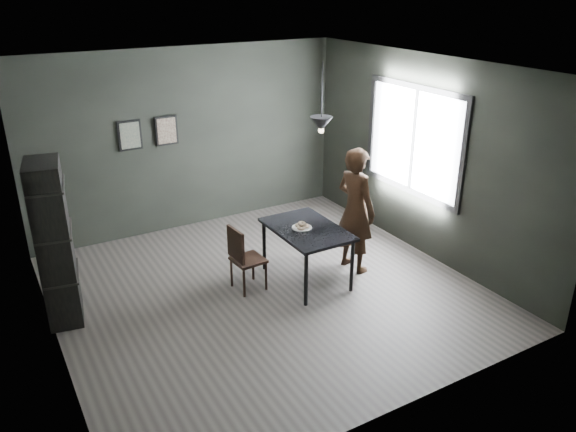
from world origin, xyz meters
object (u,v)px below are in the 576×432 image
white_plate (302,228)px  pendant_lamp (321,124)px  wood_chair (243,255)px  woman (356,210)px  cafe_table (307,233)px  shelf_unit (55,244)px

white_plate → pendant_lamp: pendant_lamp is taller
white_plate → wood_chair: size_ratio=0.26×
white_plate → woman: 0.81m
wood_chair → woman: bearing=-11.9°
cafe_table → woman: 0.76m
cafe_table → woman: bearing=-3.0°
woman → shelf_unit: 3.72m
shelf_unit → pendant_lamp: (3.17, -0.56, 1.10)m
woman → pendant_lamp: (-0.49, 0.14, 1.19)m
white_plate → shelf_unit: 2.93m
cafe_table → white_plate: white_plate is taller
pendant_lamp → wood_chair: bearing=175.9°
white_plate → pendant_lamp: (0.32, 0.09, 1.29)m
woman → wood_chair: (-1.57, 0.22, -0.36)m
woman → pendant_lamp: 1.29m
woman → wood_chair: bearing=72.7°
white_plate → wood_chair: wood_chair is taller
shelf_unit → pendant_lamp: 3.40m
wood_chair → pendant_lamp: size_ratio=1.01×
white_plate → pendant_lamp: 1.34m
cafe_table → pendant_lamp: bearing=21.8°
wood_chair → white_plate: bearing=-16.1°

